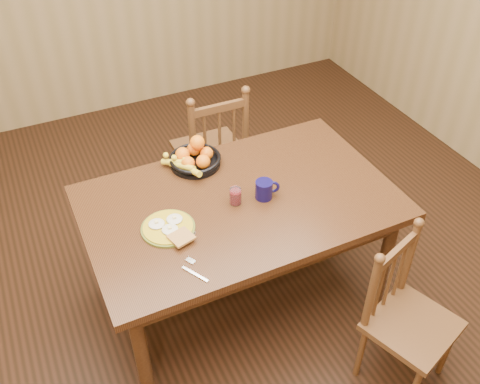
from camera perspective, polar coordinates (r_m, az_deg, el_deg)
name	(u,v)px	position (r m, az deg, el deg)	size (l,w,h in m)	color
room	(240,97)	(2.42, 0.00, 10.12)	(4.52, 5.02, 2.72)	black
dining_table	(240,212)	(2.82, 0.00, -2.12)	(1.60, 1.00, 0.75)	black
chair_far	(212,152)	(3.60, -3.01, 4.34)	(0.44, 0.42, 0.96)	#462A15
chair_near	(406,319)	(2.77, 17.33, -12.81)	(0.49, 0.48, 0.86)	#462A15
breakfast_plate	(169,228)	(2.61, -7.61, -3.80)	(0.26, 0.30, 0.04)	#59601E
fork	(194,270)	(2.41, -4.98, -8.24)	(0.08, 0.18, 0.00)	silver
spoon	(187,221)	(2.64, -5.73, -3.09)	(0.05, 0.16, 0.01)	silver
coffee_mug	(265,189)	(2.75, 2.65, 0.29)	(0.13, 0.09, 0.10)	#0D0936
juice_glass	(235,197)	(2.71, -0.49, -0.49)	(0.06, 0.06, 0.09)	silver
fruit_bowl	(194,158)	(2.98, -4.93, 3.62)	(0.32, 0.32, 0.17)	black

